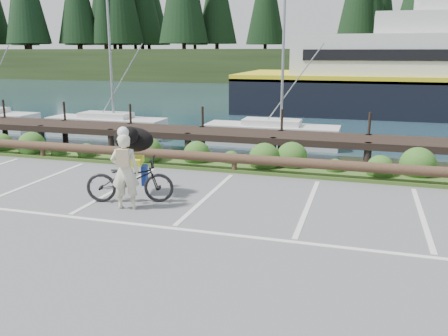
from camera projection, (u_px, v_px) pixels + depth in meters
The scene contains 7 objects.
ground at pixel (179, 222), 10.48m from camera, with size 72.00×72.00×0.00m, color #575759.
harbor_backdrop at pixel (348, 73), 83.39m from camera, with size 170.00×160.00×30.00m.
vegetation_strip at pixel (240, 166), 15.40m from camera, with size 34.00×1.60×0.10m, color #3D5B21.
log_rail at pixel (234, 173), 14.76m from camera, with size 32.00×0.30×0.60m, color #443021, non-canonical shape.
bicycle at pixel (130, 180), 11.77m from camera, with size 0.76×2.17×1.14m, color black.
cyclist at pixel (125, 171), 11.20m from camera, with size 0.67×0.44×1.83m, color beige.
dog at pixel (133, 139), 12.23m from camera, with size 1.11×0.54×0.64m, color black.
Camera 1 is at (3.79, -9.18, 3.68)m, focal length 38.00 mm.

